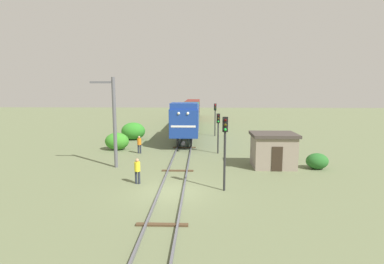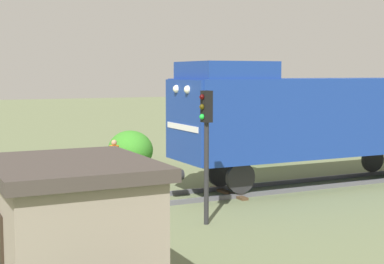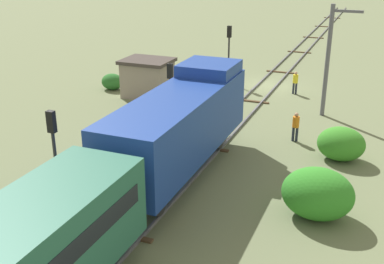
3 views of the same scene
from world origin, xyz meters
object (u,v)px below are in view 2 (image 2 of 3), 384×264
Objects in this scene: locomotive at (309,115)px; relay_hut at (72,232)px; traffic_signal_mid at (206,132)px; worker_by_signal at (114,157)px.

locomotive is 13.52m from relay_hut.
locomotive reaches higher than traffic_signal_mid.
traffic_signal_mid is 1.10× the size of relay_hut.
worker_by_signal is at bearing -123.17° from locomotive.
relay_hut is at bearing -172.09° from worker_by_signal.
locomotive is at bearing 118.71° from traffic_signal_mid.
locomotive is 7.08m from traffic_signal_mid.
locomotive is at bearing 123.88° from relay_hut.
relay_hut is (11.70, -4.74, 0.40)m from worker_by_signal.
relay_hut reaches higher than worker_by_signal.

